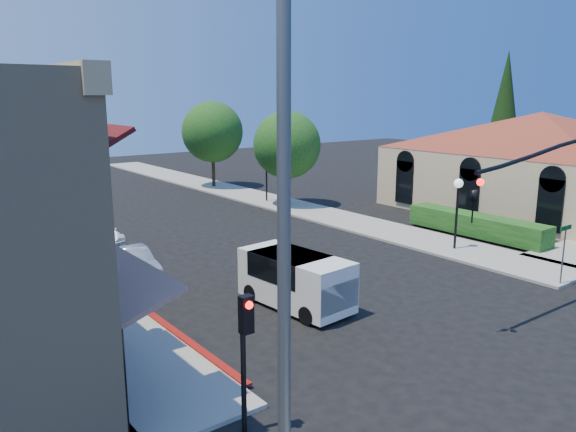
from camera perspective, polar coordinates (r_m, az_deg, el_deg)
ground at (r=17.97m, az=21.05°, el=-13.34°), size 120.00×120.00×0.00m
sidewalk_right at (r=42.62m, az=-4.23°, el=2.13°), size 3.50×50.00×0.12m
curb_red_strip at (r=19.24m, az=-12.41°, el=-11.04°), size 0.25×10.00×0.06m
mission_building at (r=41.31m, az=24.12°, el=5.95°), size 30.12×30.12×6.40m
hedge at (r=31.92m, az=18.50°, el=-2.02°), size 1.40×8.00×1.10m
conifer_far at (r=49.62m, az=21.14°, el=10.10°), size 3.20×3.20×11.00m
street_tree_a at (r=38.05m, az=-0.11°, el=7.23°), size 4.56×4.56×6.48m
street_tree_b at (r=46.35m, az=-7.69°, el=8.46°), size 4.94×4.94×7.02m
signal_mast_arm at (r=22.47m, az=26.53°, el=2.18°), size 8.01×0.39×6.00m
secondary_signal at (r=12.51m, az=-4.38°, el=-12.34°), size 0.28×0.42×3.32m
cobra_streetlight at (r=8.25m, az=1.55°, el=-3.54°), size 3.60×0.25×9.31m
street_name_sign at (r=24.69m, az=26.25°, el=-2.67°), size 0.80×0.06×2.50m
lamppost_left_near at (r=17.78m, az=-17.49°, el=-3.93°), size 0.44×0.44×3.57m
lamppost_left_far at (r=31.06m, az=-26.44°, el=2.11°), size 0.44×0.44×3.57m
lamppost_right_near at (r=28.23m, az=16.86°, el=1.97°), size 0.44×0.44×3.57m
lamppost_right_far at (r=39.63m, az=-2.21°, el=5.30°), size 0.44×0.44×3.57m
white_van at (r=20.18m, az=0.87°, el=-6.24°), size 2.25×4.50×1.93m
parked_car_a at (r=22.77m, az=-15.18°, el=-6.04°), size 1.64×3.28×1.07m
parked_car_b at (r=24.55m, az=-15.39°, el=-4.57°), size 1.48×3.71×1.20m
parked_car_c at (r=30.49m, az=-18.50°, el=-1.66°), size 1.59×3.66×1.05m
parked_car_d at (r=35.76m, az=-23.78°, el=0.00°), size 2.34×4.32×1.15m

